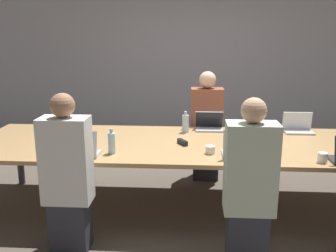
% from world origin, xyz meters
% --- Properties ---
extents(ground_plane, '(24.00, 24.00, 0.00)m').
position_xyz_m(ground_plane, '(0.00, 0.00, 0.00)').
color(ground_plane, brown).
extents(curtain_wall, '(12.00, 0.06, 2.80)m').
position_xyz_m(curtain_wall, '(0.00, 2.42, 1.40)').
color(curtain_wall, '#9999A3').
rests_on(curtain_wall, ground_plane).
extents(conference_table, '(4.62, 1.38, 0.73)m').
position_xyz_m(conference_table, '(0.00, 0.00, 0.68)').
color(conference_table, tan).
rests_on(conference_table, ground_plane).
extents(laptop_far_center, '(0.33, 0.22, 0.22)m').
position_xyz_m(laptop_far_center, '(0.20, 0.55, 0.79)').
color(laptop_far_center, '#B7B7BC').
rests_on(laptop_far_center, conference_table).
extents(person_far_center, '(0.40, 0.24, 1.39)m').
position_xyz_m(person_far_center, '(0.18, 0.86, 0.67)').
color(person_far_center, '#2D2D38').
rests_on(person_far_center, ground_plane).
extents(cup_far_center, '(0.08, 0.08, 0.08)m').
position_xyz_m(cup_far_center, '(-0.08, 0.54, 0.77)').
color(cup_far_center, '#232328').
rests_on(cup_far_center, conference_table).
extents(bottle_far_center, '(0.08, 0.08, 0.25)m').
position_xyz_m(bottle_far_center, '(-0.08, 0.42, 0.83)').
color(bottle_far_center, '#ADD1E0').
rests_on(bottle_far_center, conference_table).
extents(cup_near_right, '(0.08, 0.08, 0.09)m').
position_xyz_m(cup_near_right, '(1.15, -0.55, 0.77)').
color(cup_near_right, white).
rests_on(cup_near_right, conference_table).
extents(laptop_near_left, '(0.34, 0.24, 0.25)m').
position_xyz_m(laptop_near_left, '(-1.04, -0.52, 0.80)').
color(laptop_near_left, '#B7B7BC').
rests_on(laptop_near_left, conference_table).
extents(person_near_left, '(0.40, 0.24, 1.38)m').
position_xyz_m(person_near_left, '(-1.04, -0.88, 0.67)').
color(person_near_left, '#2D2D38').
rests_on(person_near_left, ground_plane).
extents(cup_near_left, '(0.09, 0.09, 0.08)m').
position_xyz_m(cup_near_left, '(-1.33, -0.52, 0.77)').
color(cup_near_left, red).
rests_on(cup_near_left, conference_table).
extents(bottle_near_left, '(0.07, 0.07, 0.24)m').
position_xyz_m(bottle_near_left, '(-0.76, -0.41, 0.83)').
color(bottle_near_left, '#ADD1E0').
rests_on(bottle_near_left, conference_table).
extents(laptop_near_midright, '(0.33, 0.27, 0.28)m').
position_xyz_m(laptop_near_midright, '(0.44, -0.45, 0.81)').
color(laptop_near_midright, '#B7B7BC').
rests_on(laptop_near_midright, conference_table).
extents(person_near_midright, '(0.40, 0.24, 1.37)m').
position_xyz_m(person_near_midright, '(0.45, -0.98, 0.66)').
color(person_near_midright, '#2D2D38').
rests_on(person_near_midright, ground_plane).
extents(cup_near_midright, '(0.09, 0.09, 0.08)m').
position_xyz_m(cup_near_midright, '(0.17, -0.36, 0.77)').
color(cup_near_midright, white).
rests_on(cup_near_midright, conference_table).
extents(laptop_far_right, '(0.33, 0.22, 0.23)m').
position_xyz_m(laptop_far_right, '(1.22, 0.52, 0.79)').
color(laptop_far_right, '#B7B7BC').
rests_on(laptop_far_right, conference_table).
extents(stapler, '(0.12, 0.15, 0.05)m').
position_xyz_m(stapler, '(-0.10, -0.08, 0.75)').
color(stapler, black).
rests_on(stapler, conference_table).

